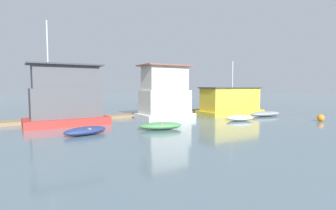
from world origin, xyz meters
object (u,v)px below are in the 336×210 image
Objects in this scene: houseboat_red at (66,99)px; houseboat_white at (165,95)px; dinghy_navy at (86,131)px; dinghy_green at (160,126)px; houseboat_yellow at (230,101)px; dinghy_white at (240,118)px; dinghy_grey at (265,114)px; mooring_post_near_left at (177,107)px; buoy_orange at (321,118)px.

houseboat_red is 1.60× the size of houseboat_white.
dinghy_green is at bearing -8.28° from dinghy_navy.
houseboat_red is at bearing 176.52° from houseboat_yellow.
dinghy_navy is 13.86m from dinghy_white.
dinghy_white is at bearing -1.52° from dinghy_navy.
dinghy_navy is at bearing -166.52° from houseboat_yellow.
dinghy_green reaches higher than dinghy_white.
houseboat_yellow is 1.90× the size of dinghy_grey.
houseboat_yellow is 3.97m from dinghy_grey.
dinghy_white is at bearing -70.84° from mooring_post_near_left.
mooring_post_near_left is at bearing 156.48° from houseboat_yellow.
mooring_post_near_left is at bearing 29.68° from dinghy_navy.
dinghy_grey is 6.31× the size of buoy_orange.
dinghy_green is 15.07m from buoy_orange.
houseboat_yellow is 12.87m from dinghy_green.
dinghy_navy is 20.31m from buoy_orange.
mooring_post_near_left is (11.67, 1.39, -1.25)m from houseboat_red.
dinghy_green is at bearing -177.42° from dinghy_white.
houseboat_red is at bearing 92.28° from dinghy_navy.
dinghy_navy is 1.10× the size of dinghy_white.
buoy_orange reaches higher than dinghy_grey.
dinghy_grey is at bearing -38.67° from mooring_post_near_left.
dinghy_white is 7.22m from buoy_orange.
mooring_post_near_left is (11.46, 6.53, 0.64)m from dinghy_navy.
houseboat_white is at bearing 141.53° from buoy_orange.
houseboat_white is 3.78m from mooring_post_near_left.
houseboat_red is 19.55m from dinghy_grey.
houseboat_white reaches higher than dinghy_green.
houseboat_yellow reaches higher than dinghy_white.
dinghy_white is at bearing -21.39° from houseboat_red.
houseboat_white is at bearing 56.09° from dinghy_green.
dinghy_navy is (0.20, -5.14, -1.89)m from houseboat_red.
mooring_post_near_left is (-7.28, 5.83, 0.64)m from dinghy_grey.
dinghy_green is 8.66m from dinghy_white.
buoy_orange is (11.14, -8.85, -2.02)m from houseboat_white.
houseboat_white is 2.85× the size of mooring_post_near_left.
dinghy_navy is 18.76m from dinghy_grey.
dinghy_grey is at bearing -63.67° from houseboat_yellow.
houseboat_yellow is 11.98× the size of buoy_orange.
dinghy_navy is 0.81× the size of dinghy_grey.
houseboat_white reaches higher than dinghy_grey.
dinghy_navy is 13.21m from mooring_post_near_left.
houseboat_red reaches higher than mooring_post_near_left.
houseboat_red is 17.32m from houseboat_yellow.
houseboat_white is at bearing 159.79° from dinghy_grey.
mooring_post_near_left reaches higher than dinghy_green.
dinghy_navy reaches higher than dinghy_grey.
houseboat_red is at bearing -173.21° from mooring_post_near_left.
houseboat_yellow is (8.39, -0.32, -0.88)m from houseboat_white.
dinghy_grey is at bearing 2.14° from dinghy_navy.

